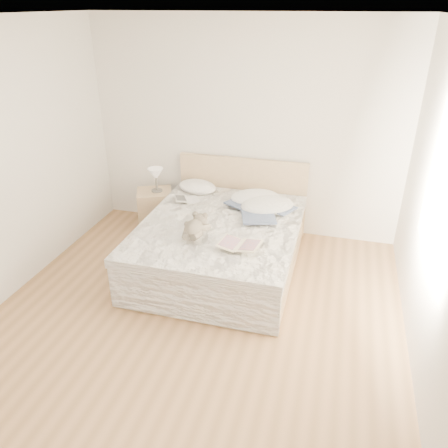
% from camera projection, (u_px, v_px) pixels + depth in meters
% --- Properties ---
extents(floor, '(4.00, 4.50, 0.00)m').
position_uv_depth(floor, '(188.00, 329.00, 4.17)').
color(floor, brown).
rests_on(floor, ground).
extents(ceiling, '(4.00, 4.50, 0.00)m').
position_uv_depth(ceiling, '(173.00, 17.00, 2.95)').
color(ceiling, white).
rests_on(ceiling, ground).
extents(wall_back, '(4.00, 0.02, 2.70)m').
position_uv_depth(wall_back, '(244.00, 130.00, 5.49)').
color(wall_back, silver).
rests_on(wall_back, ground).
extents(wall_right, '(0.02, 4.50, 2.70)m').
position_uv_depth(wall_right, '(448.00, 230.00, 3.08)').
color(wall_right, silver).
rests_on(wall_right, ground).
extents(window, '(0.02, 1.30, 1.10)m').
position_uv_depth(window, '(442.00, 200.00, 3.30)').
color(window, white).
rests_on(window, wall_right).
extents(bed, '(1.72, 2.14, 1.00)m').
position_uv_depth(bed, '(222.00, 242.00, 5.06)').
color(bed, tan).
rests_on(bed, floor).
extents(nightstand, '(0.57, 0.55, 0.56)m').
position_uv_depth(nightstand, '(156.00, 210.00, 5.89)').
color(nightstand, tan).
rests_on(nightstand, floor).
extents(table_lamp, '(0.26, 0.26, 0.32)m').
position_uv_depth(table_lamp, '(156.00, 175.00, 5.66)').
color(table_lamp, '#4D4842').
rests_on(table_lamp, nightstand).
extents(pillow_left, '(0.61, 0.51, 0.16)m').
position_uv_depth(pillow_left, '(198.00, 187.00, 5.69)').
color(pillow_left, white).
rests_on(pillow_left, bed).
extents(pillow_middle, '(0.71, 0.59, 0.18)m').
position_uv_depth(pillow_middle, '(256.00, 198.00, 5.36)').
color(pillow_middle, white).
rests_on(pillow_middle, bed).
extents(pillow_right, '(0.78, 0.71, 0.19)m').
position_uv_depth(pillow_right, '(267.00, 205.00, 5.17)').
color(pillow_right, white).
rests_on(pillow_right, bed).
extents(blouse, '(0.75, 0.77, 0.02)m').
position_uv_depth(blouse, '(258.00, 213.00, 5.00)').
color(blouse, '#374463').
rests_on(blouse, bed).
extents(photo_book, '(0.36, 0.33, 0.02)m').
position_uv_depth(photo_book, '(186.00, 200.00, 5.34)').
color(photo_book, silver).
rests_on(photo_book, bed).
extents(childrens_book, '(0.45, 0.34, 0.03)m').
position_uv_depth(childrens_book, '(240.00, 245.00, 4.35)').
color(childrens_book, '#F8ECC3').
rests_on(childrens_book, bed).
extents(teddy_bear, '(0.26, 0.36, 0.19)m').
position_uv_depth(teddy_bear, '(194.00, 234.00, 4.51)').
color(teddy_bear, '#605649').
rests_on(teddy_bear, bed).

